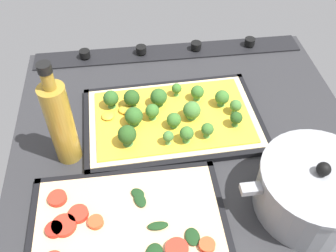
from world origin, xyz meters
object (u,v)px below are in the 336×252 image
broccoli_pizza (169,116)px  cooking_pot (313,190)px  baking_tray_back (129,230)px  veggie_pizza_back (127,229)px  baking_tray_front (173,121)px  oil_bottle (61,121)px

broccoli_pizza → cooking_pot: bearing=133.1°
baking_tray_back → veggie_pizza_back: bearing=27.7°
broccoli_pizza → baking_tray_front: bearing=-171.4°
baking_tray_back → oil_bottle: (11.20, -18.93, 9.44)cm
baking_tray_front → veggie_pizza_back: 28.03cm
broccoli_pizza → veggie_pizza_back: bearing=67.2°
baking_tray_front → broccoli_pizza: size_ratio=1.07×
baking_tray_front → veggie_pizza_back: bearing=65.9°
baking_tray_back → cooking_pot: cooking_pot is taller
baking_tray_front → broccoli_pizza: (0.74, 0.11, 1.83)cm
baking_tray_back → oil_bottle: bearing=-59.4°
cooking_pot → oil_bottle: size_ratio=1.15×
baking_tray_front → oil_bottle: size_ratio=1.70×
baking_tray_front → cooking_pot: size_ratio=1.47×
baking_tray_front → baking_tray_back: (11.08, 25.39, 0.00)cm
baking_tray_back → cooking_pot: bearing=-177.8°
veggie_pizza_back → oil_bottle: bearing=-60.5°
cooking_pot → veggie_pizza_back: bearing=2.5°
broccoli_pizza → baking_tray_back: bearing=67.8°
baking_tray_front → veggie_pizza_back: (11.44, 25.58, 0.74)cm
cooking_pot → baking_tray_back: bearing=2.2°
veggie_pizza_back → oil_bottle: 23.64cm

